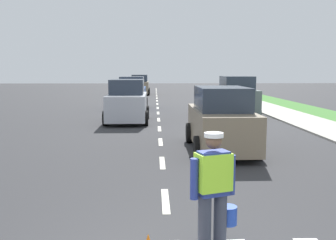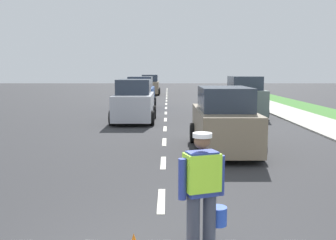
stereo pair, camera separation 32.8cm
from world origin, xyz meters
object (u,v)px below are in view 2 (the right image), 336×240
Objects in this scene: car_outgoing_ahead at (222,121)px; car_oncoming_lead at (132,102)px; road_worker at (201,187)px; car_oncoming_second at (139,94)px; car_parked_far at (242,98)px; car_oncoming_third at (148,85)px.

car_outgoing_ahead is 7.49m from car_oncoming_lead.
car_oncoming_second reaches higher than road_worker.
car_oncoming_second reaches higher than car_outgoing_ahead.
car_parked_far reaches higher than car_oncoming_third.
car_oncoming_lead reaches higher than car_oncoming_third.
car_parked_far is at bearing -72.12° from car_oncoming_third.
car_oncoming_third is (-3.57, 27.42, 0.03)m from car_outgoing_ahead.
car_oncoming_second is at bearing 105.19° from car_outgoing_ahead.
car_outgoing_ahead is 1.06× the size of car_oncoming_lead.
car_oncoming_third is (-2.32, 34.08, 0.02)m from road_worker.
car_outgoing_ahead reaches higher than road_worker.
car_oncoming_second is at bearing 96.57° from road_worker.
car_outgoing_ahead is at bearing -105.09° from car_parked_far.
road_worker is 15.99m from car_parked_far.
car_oncoming_lead is at bearing -88.77° from car_oncoming_second.
car_oncoming_third is 0.99× the size of car_oncoming_second.
car_parked_far is 7.13m from car_oncoming_second.
car_oncoming_third is at bearing 97.42° from car_outgoing_ahead.
car_outgoing_ahead is 13.37m from car_oncoming_second.
car_oncoming_third is (-5.97, 18.51, -0.06)m from car_parked_far.
car_outgoing_ahead is 1.00× the size of car_oncoming_second.
car_outgoing_ahead is 9.23m from car_parked_far.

